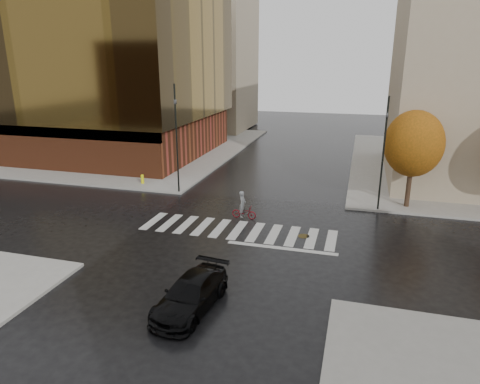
% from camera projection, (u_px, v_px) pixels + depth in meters
% --- Properties ---
extents(ground, '(120.00, 120.00, 0.00)m').
position_uv_depth(ground, '(235.00, 233.00, 25.00)').
color(ground, black).
rests_on(ground, ground).
extents(sidewalk_nw, '(30.00, 30.00, 0.15)m').
position_uv_depth(sidewalk_nw, '(113.00, 146.00, 49.73)').
color(sidewalk_nw, gray).
rests_on(sidewalk_nw, ground).
extents(crosswalk, '(12.00, 3.00, 0.01)m').
position_uv_depth(crosswalk, '(237.00, 230.00, 25.46)').
color(crosswalk, silver).
rests_on(crosswalk, ground).
extents(office_glass, '(27.00, 19.00, 16.00)m').
position_uv_depth(office_glass, '(82.00, 73.00, 44.77)').
color(office_glass, brown).
rests_on(office_glass, sidewalk_nw).
extents(building_nw_far, '(14.00, 12.00, 20.00)m').
position_uv_depth(building_nw_far, '(200.00, 56.00, 60.11)').
color(building_nw_far, gray).
rests_on(building_nw_far, sidewalk_nw).
extents(tree_ne_a, '(3.80, 3.80, 6.50)m').
position_uv_depth(tree_ne_a, '(414.00, 144.00, 27.86)').
color(tree_ne_a, black).
rests_on(tree_ne_a, sidewalk_ne).
extents(sedan, '(2.28, 4.67, 1.31)m').
position_uv_depth(sedan, '(191.00, 294.00, 17.30)').
color(sedan, black).
rests_on(sedan, ground).
extents(cyclist, '(1.62, 0.65, 1.80)m').
position_uv_depth(cyclist, '(243.00, 209.00, 27.16)').
color(cyclist, maroon).
rests_on(cyclist, ground).
extents(traffic_light_nw, '(0.25, 0.23, 7.94)m').
position_uv_depth(traffic_light_nw, '(176.00, 131.00, 31.01)').
color(traffic_light_nw, black).
rests_on(traffic_light_nw, sidewalk_nw).
extents(traffic_light_ne, '(0.17, 0.20, 7.41)m').
position_uv_depth(traffic_light_ne, '(384.00, 147.00, 27.37)').
color(traffic_light_ne, black).
rests_on(traffic_light_ne, sidewalk_ne).
extents(fire_hydrant, '(0.26, 0.26, 0.74)m').
position_uv_depth(fire_hydrant, '(142.00, 178.00, 34.34)').
color(fire_hydrant, yellow).
rests_on(fire_hydrant, sidewalk_nw).
extents(manhole, '(0.80, 0.80, 0.01)m').
position_uv_depth(manhole, '(304.00, 236.00, 24.59)').
color(manhole, '#4C3E1B').
rests_on(manhole, ground).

